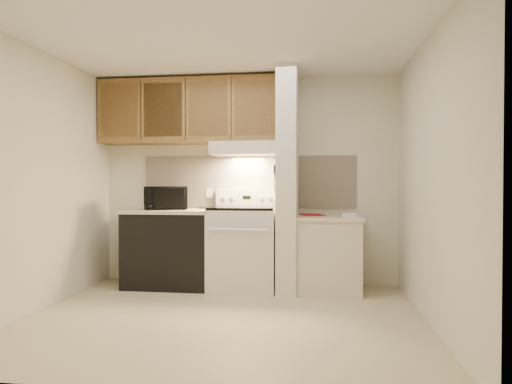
# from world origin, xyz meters

# --- Properties ---
(floor) EXTENTS (3.60, 3.60, 0.00)m
(floor) POSITION_xyz_m (0.00, 0.00, 0.00)
(floor) COLOR beige
(floor) RESTS_ON ground
(ceiling) EXTENTS (3.60, 3.60, 0.00)m
(ceiling) POSITION_xyz_m (0.00, 0.00, 2.50)
(ceiling) COLOR white
(ceiling) RESTS_ON wall_back
(wall_back) EXTENTS (3.60, 2.50, 0.02)m
(wall_back) POSITION_xyz_m (0.00, 1.50, 1.25)
(wall_back) COLOR beige
(wall_back) RESTS_ON floor
(wall_left) EXTENTS (0.02, 3.00, 2.50)m
(wall_left) POSITION_xyz_m (-1.80, 0.00, 1.25)
(wall_left) COLOR beige
(wall_left) RESTS_ON floor
(wall_right) EXTENTS (0.02, 3.00, 2.50)m
(wall_right) POSITION_xyz_m (1.80, 0.00, 1.25)
(wall_right) COLOR beige
(wall_right) RESTS_ON floor
(backsplash) EXTENTS (2.60, 0.02, 0.63)m
(backsplash) POSITION_xyz_m (0.00, 1.49, 1.24)
(backsplash) COLOR beige
(backsplash) RESTS_ON wall_back
(range_body) EXTENTS (0.76, 0.65, 0.92)m
(range_body) POSITION_xyz_m (0.00, 1.16, 0.46)
(range_body) COLOR silver
(range_body) RESTS_ON floor
(oven_window) EXTENTS (0.50, 0.01, 0.30)m
(oven_window) POSITION_xyz_m (0.00, 0.84, 0.50)
(oven_window) COLOR black
(oven_window) RESTS_ON range_body
(oven_handle) EXTENTS (0.65, 0.02, 0.02)m
(oven_handle) POSITION_xyz_m (0.00, 0.80, 0.72)
(oven_handle) COLOR silver
(oven_handle) RESTS_ON range_body
(cooktop) EXTENTS (0.74, 0.64, 0.03)m
(cooktop) POSITION_xyz_m (0.00, 1.16, 0.94)
(cooktop) COLOR black
(cooktop) RESTS_ON range_body
(range_backguard) EXTENTS (0.76, 0.08, 0.20)m
(range_backguard) POSITION_xyz_m (0.00, 1.44, 1.05)
(range_backguard) COLOR silver
(range_backguard) RESTS_ON range_body
(range_display) EXTENTS (0.10, 0.01, 0.04)m
(range_display) POSITION_xyz_m (0.00, 1.40, 1.05)
(range_display) COLOR black
(range_display) RESTS_ON range_backguard
(range_knob_left_outer) EXTENTS (0.05, 0.02, 0.05)m
(range_knob_left_outer) POSITION_xyz_m (-0.28, 1.40, 1.05)
(range_knob_left_outer) COLOR silver
(range_knob_left_outer) RESTS_ON range_backguard
(range_knob_left_inner) EXTENTS (0.05, 0.02, 0.05)m
(range_knob_left_inner) POSITION_xyz_m (-0.18, 1.40, 1.05)
(range_knob_left_inner) COLOR silver
(range_knob_left_inner) RESTS_ON range_backguard
(range_knob_right_inner) EXTENTS (0.05, 0.02, 0.05)m
(range_knob_right_inner) POSITION_xyz_m (0.18, 1.40, 1.05)
(range_knob_right_inner) COLOR silver
(range_knob_right_inner) RESTS_ON range_backguard
(range_knob_right_outer) EXTENTS (0.05, 0.02, 0.05)m
(range_knob_right_outer) POSITION_xyz_m (0.28, 1.40, 1.05)
(range_knob_right_outer) COLOR silver
(range_knob_right_outer) RESTS_ON range_backguard
(dishwasher_front) EXTENTS (1.00, 0.63, 0.87)m
(dishwasher_front) POSITION_xyz_m (-0.88, 1.17, 0.43)
(dishwasher_front) COLOR black
(dishwasher_front) RESTS_ON floor
(left_countertop) EXTENTS (1.04, 0.67, 0.04)m
(left_countertop) POSITION_xyz_m (-0.88, 1.17, 0.89)
(left_countertop) COLOR beige
(left_countertop) RESTS_ON dishwasher_front
(spoon_rest) EXTENTS (0.24, 0.16, 0.02)m
(spoon_rest) POSITION_xyz_m (-0.48, 1.36, 0.92)
(spoon_rest) COLOR black
(spoon_rest) RESTS_ON left_countertop
(teal_jar) EXTENTS (0.10, 0.10, 0.09)m
(teal_jar) POSITION_xyz_m (-0.91, 1.39, 0.96)
(teal_jar) COLOR #265D50
(teal_jar) RESTS_ON left_countertop
(outlet) EXTENTS (0.08, 0.01, 0.12)m
(outlet) POSITION_xyz_m (-0.48, 1.48, 1.10)
(outlet) COLOR beige
(outlet) RESTS_ON backsplash
(microwave) EXTENTS (0.58, 0.48, 0.27)m
(microwave) POSITION_xyz_m (-0.93, 1.15, 1.05)
(microwave) COLOR black
(microwave) RESTS_ON left_countertop
(partition_pillar) EXTENTS (0.22, 0.70, 2.50)m
(partition_pillar) POSITION_xyz_m (0.51, 1.15, 1.25)
(partition_pillar) COLOR silver
(partition_pillar) RESTS_ON floor
(pillar_trim) EXTENTS (0.01, 0.70, 0.04)m
(pillar_trim) POSITION_xyz_m (0.39, 1.15, 1.30)
(pillar_trim) COLOR brown
(pillar_trim) RESTS_ON partition_pillar
(knife_strip) EXTENTS (0.02, 0.42, 0.04)m
(knife_strip) POSITION_xyz_m (0.39, 1.10, 1.32)
(knife_strip) COLOR black
(knife_strip) RESTS_ON partition_pillar
(knife_blade_a) EXTENTS (0.01, 0.03, 0.16)m
(knife_blade_a) POSITION_xyz_m (0.38, 0.95, 1.22)
(knife_blade_a) COLOR silver
(knife_blade_a) RESTS_ON knife_strip
(knife_handle_a) EXTENTS (0.02, 0.02, 0.10)m
(knife_handle_a) POSITION_xyz_m (0.38, 0.95, 1.37)
(knife_handle_a) COLOR black
(knife_handle_a) RESTS_ON knife_strip
(knife_blade_b) EXTENTS (0.01, 0.04, 0.18)m
(knife_blade_b) POSITION_xyz_m (0.38, 1.01, 1.21)
(knife_blade_b) COLOR silver
(knife_blade_b) RESTS_ON knife_strip
(knife_handle_b) EXTENTS (0.02, 0.02, 0.10)m
(knife_handle_b) POSITION_xyz_m (0.38, 1.02, 1.37)
(knife_handle_b) COLOR black
(knife_handle_b) RESTS_ON knife_strip
(knife_blade_c) EXTENTS (0.01, 0.04, 0.20)m
(knife_blade_c) POSITION_xyz_m (0.38, 1.09, 1.20)
(knife_blade_c) COLOR silver
(knife_blade_c) RESTS_ON knife_strip
(knife_handle_c) EXTENTS (0.02, 0.02, 0.10)m
(knife_handle_c) POSITION_xyz_m (0.38, 1.09, 1.37)
(knife_handle_c) COLOR black
(knife_handle_c) RESTS_ON knife_strip
(knife_blade_d) EXTENTS (0.01, 0.04, 0.16)m
(knife_blade_d) POSITION_xyz_m (0.38, 1.19, 1.22)
(knife_blade_d) COLOR silver
(knife_blade_d) RESTS_ON knife_strip
(knife_handle_d) EXTENTS (0.02, 0.02, 0.10)m
(knife_handle_d) POSITION_xyz_m (0.38, 1.18, 1.37)
(knife_handle_d) COLOR black
(knife_handle_d) RESTS_ON knife_strip
(knife_blade_e) EXTENTS (0.01, 0.04, 0.18)m
(knife_blade_e) POSITION_xyz_m (0.38, 1.26, 1.21)
(knife_blade_e) COLOR silver
(knife_blade_e) RESTS_ON knife_strip
(knife_handle_e) EXTENTS (0.02, 0.02, 0.10)m
(knife_handle_e) POSITION_xyz_m (0.38, 1.27, 1.37)
(knife_handle_e) COLOR black
(knife_handle_e) RESTS_ON knife_strip
(oven_mitt) EXTENTS (0.03, 0.10, 0.25)m
(oven_mitt) POSITION_xyz_m (0.38, 1.32, 1.19)
(oven_mitt) COLOR slate
(oven_mitt) RESTS_ON partition_pillar
(right_cab_base) EXTENTS (0.70, 0.60, 0.81)m
(right_cab_base) POSITION_xyz_m (0.97, 1.15, 0.40)
(right_cab_base) COLOR beige
(right_cab_base) RESTS_ON floor
(right_countertop) EXTENTS (0.74, 0.64, 0.04)m
(right_countertop) POSITION_xyz_m (0.97, 1.15, 0.83)
(right_countertop) COLOR beige
(right_countertop) RESTS_ON right_cab_base
(red_folder) EXTENTS (0.30, 0.36, 0.01)m
(red_folder) POSITION_xyz_m (0.79, 1.25, 0.86)
(red_folder) COLOR #AB191F
(red_folder) RESTS_ON right_countertop
(white_box) EXTENTS (0.15, 0.10, 0.04)m
(white_box) POSITION_xyz_m (1.19, 1.05, 0.87)
(white_box) COLOR white
(white_box) RESTS_ON right_countertop
(range_hood) EXTENTS (0.78, 0.44, 0.15)m
(range_hood) POSITION_xyz_m (0.00, 1.28, 1.62)
(range_hood) COLOR beige
(range_hood) RESTS_ON upper_cabinets
(hood_lip) EXTENTS (0.78, 0.04, 0.06)m
(hood_lip) POSITION_xyz_m (0.00, 1.07, 1.58)
(hood_lip) COLOR beige
(hood_lip) RESTS_ON range_hood
(upper_cabinets) EXTENTS (2.18, 0.33, 0.77)m
(upper_cabinets) POSITION_xyz_m (-0.69, 1.32, 2.08)
(upper_cabinets) COLOR brown
(upper_cabinets) RESTS_ON wall_back
(cab_door_a) EXTENTS (0.46, 0.01, 0.63)m
(cab_door_a) POSITION_xyz_m (-1.51, 1.17, 2.08)
(cab_door_a) COLOR brown
(cab_door_a) RESTS_ON upper_cabinets
(cab_gap_a) EXTENTS (0.01, 0.01, 0.73)m
(cab_gap_a) POSITION_xyz_m (-1.23, 1.16, 2.08)
(cab_gap_a) COLOR black
(cab_gap_a) RESTS_ON upper_cabinets
(cab_door_b) EXTENTS (0.46, 0.01, 0.63)m
(cab_door_b) POSITION_xyz_m (-0.96, 1.17, 2.08)
(cab_door_b) COLOR brown
(cab_door_b) RESTS_ON upper_cabinets
(cab_gap_b) EXTENTS (0.01, 0.01, 0.73)m
(cab_gap_b) POSITION_xyz_m (-0.69, 1.16, 2.08)
(cab_gap_b) COLOR black
(cab_gap_b) RESTS_ON upper_cabinets
(cab_door_c) EXTENTS (0.46, 0.01, 0.63)m
(cab_door_c) POSITION_xyz_m (-0.42, 1.17, 2.08)
(cab_door_c) COLOR brown
(cab_door_c) RESTS_ON upper_cabinets
(cab_gap_c) EXTENTS (0.01, 0.01, 0.73)m
(cab_gap_c) POSITION_xyz_m (-0.14, 1.16, 2.08)
(cab_gap_c) COLOR black
(cab_gap_c) RESTS_ON upper_cabinets
(cab_door_d) EXTENTS (0.46, 0.01, 0.63)m
(cab_door_d) POSITION_xyz_m (0.13, 1.17, 2.08)
(cab_door_d) COLOR brown
(cab_door_d) RESTS_ON upper_cabinets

